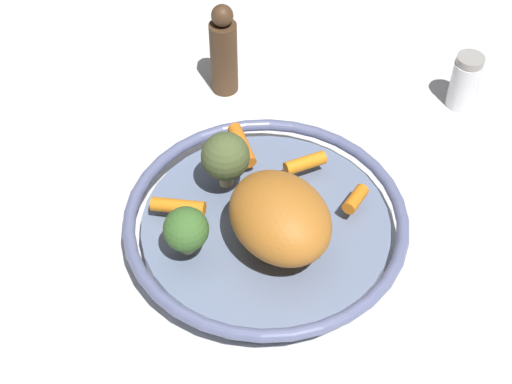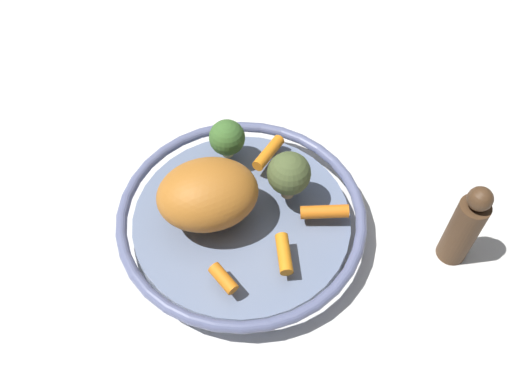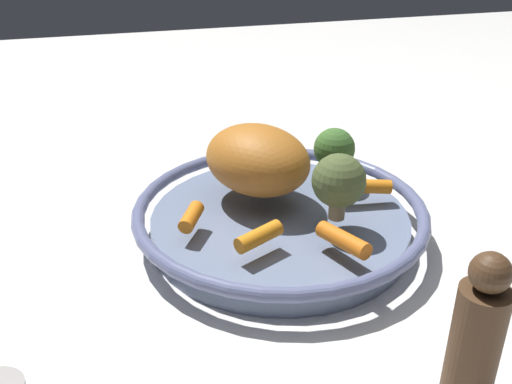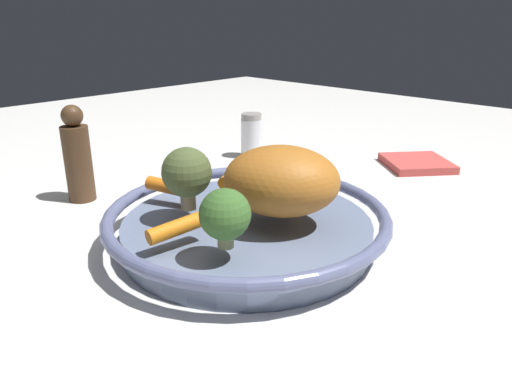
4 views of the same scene
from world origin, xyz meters
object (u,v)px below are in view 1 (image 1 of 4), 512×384
roast_chicken_piece (280,217)px  baby_carrot_left (356,199)px  baby_carrot_back (178,207)px  baby_carrot_right (305,163)px  serving_bowl (266,225)px  broccoli_floret_large (186,230)px  pepper_mill (224,52)px  salt_shaker (465,82)px  baby_carrot_center (242,145)px  broccoli_floret_mid (225,157)px

roast_chicken_piece → baby_carrot_left: size_ratio=3.29×
baby_carrot_back → baby_carrot_right: (0.08, -0.15, 0.00)m
serving_bowl → roast_chicken_piece: 0.08m
baby_carrot_back → broccoli_floret_large: size_ratio=1.06×
broccoli_floret_large → pepper_mill: 0.35m
pepper_mill → salt_shaker: bearing=-93.7°
roast_chicken_piece → baby_carrot_back: roast_chicken_piece is taller
baby_carrot_left → pepper_mill: bearing=33.7°
baby_carrot_left → pepper_mill: size_ratio=0.28×
baby_carrot_back → baby_carrot_center: size_ratio=1.01×
roast_chicken_piece → baby_carrot_center: 0.16m
baby_carrot_right → broccoli_floret_mid: size_ratio=0.71×
salt_shaker → roast_chicken_piece: bearing=139.4°
baby_carrot_back → broccoli_floret_large: bearing=-162.9°
serving_bowl → baby_carrot_center: 0.12m
serving_bowl → roast_chicken_piece: roast_chicken_piece is taller
baby_carrot_right → broccoli_floret_large: 0.19m
roast_chicken_piece → baby_carrot_left: bearing=-56.5°
serving_bowl → broccoli_floret_large: size_ratio=5.58×
baby_carrot_back → baby_carrot_left: bearing=-84.1°
serving_bowl → broccoli_floret_large: (-0.06, 0.09, 0.06)m
baby_carrot_left → baby_carrot_back: (-0.02, 0.21, 0.00)m
serving_bowl → baby_carrot_back: bearing=91.0°
baby_carrot_back → pepper_mill: pepper_mill is taller
baby_carrot_right → salt_shaker: size_ratio=0.63×
serving_bowl → pepper_mill: pepper_mill is taller
serving_bowl → roast_chicken_piece: bearing=-157.3°
serving_bowl → baby_carrot_left: size_ratio=8.43×
baby_carrot_back → baby_carrot_center: 0.13m
baby_carrot_back → roast_chicken_piece: bearing=-107.4°
broccoli_floret_mid → baby_carrot_center: bearing=-15.6°
baby_carrot_center → broccoli_floret_large: bearing=161.9°
serving_bowl → broccoli_floret_mid: 0.10m
roast_chicken_piece → pepper_mill: 0.34m
serving_bowl → baby_carrot_center: bearing=17.7°
serving_bowl → baby_carrot_left: bearing=-79.4°
serving_bowl → broccoli_floret_mid: broccoli_floret_mid is taller
roast_chicken_piece → salt_shaker: (0.30, -0.26, -0.04)m
baby_carrot_right → pepper_mill: 0.24m
baby_carrot_left → pepper_mill: 0.32m
baby_carrot_back → salt_shaker: (0.27, -0.38, -0.01)m
serving_bowl → baby_carrot_center: baby_carrot_center is taller
baby_carrot_center → broccoli_floret_large: size_ratio=1.05×
roast_chicken_piece → baby_carrot_back: (0.04, 0.12, -0.03)m
baby_carrot_left → broccoli_floret_mid: broccoli_floret_mid is taller
baby_carrot_left → salt_shaker: (0.24, -0.17, -0.01)m
baby_carrot_right → baby_carrot_center: baby_carrot_center is taller
baby_carrot_back → baby_carrot_right: bearing=-62.2°
roast_chicken_piece → baby_carrot_center: size_ratio=2.08×
serving_bowl → baby_carrot_back: size_ratio=5.26×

